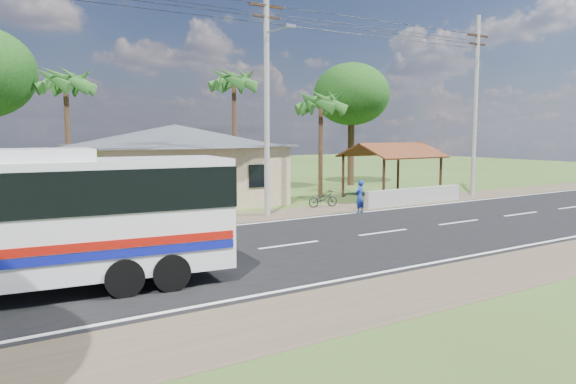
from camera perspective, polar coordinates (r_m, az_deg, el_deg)
name	(u,v)px	position (r m, az deg, el deg)	size (l,w,h in m)	color
ground	(289,245)	(20.03, 0.13, -5.45)	(120.00, 120.00, 0.00)	#374E1B
road	(289,245)	(20.03, 0.13, -5.42)	(120.00, 16.00, 0.03)	black
house	(175,156)	(31.69, -11.36, 3.58)	(12.40, 10.00, 5.00)	#C9B086
waiting_shed	(392,153)	(34.44, 10.52, 3.95)	(5.20, 4.48, 3.35)	#332012
concrete_barrier	(415,196)	(31.86, 12.73, -0.40)	(7.00, 0.30, 0.90)	#9E9E99
utility_poles	(261,94)	(26.59, -2.78, 9.93)	(32.80, 2.22, 11.00)	#9E9E99
palm_near	(321,103)	(34.11, 3.36, 9.03)	(2.80, 2.80, 6.70)	#47301E
palm_mid	(234,81)	(36.16, -5.53, 11.15)	(2.80, 2.80, 8.20)	#47301E
palm_far	(65,82)	(33.19, -21.67, 10.35)	(2.80, 2.80, 7.70)	#47301E
tree_behind_shed	(352,95)	(42.10, 6.48, 9.80)	(5.60, 5.60, 9.02)	#47301E
motorcycle	(323,199)	(29.92, 3.57, -0.71)	(0.58, 1.66, 0.87)	black
person	(360,197)	(27.79, 7.30, -0.49)	(0.60, 0.39, 1.64)	navy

